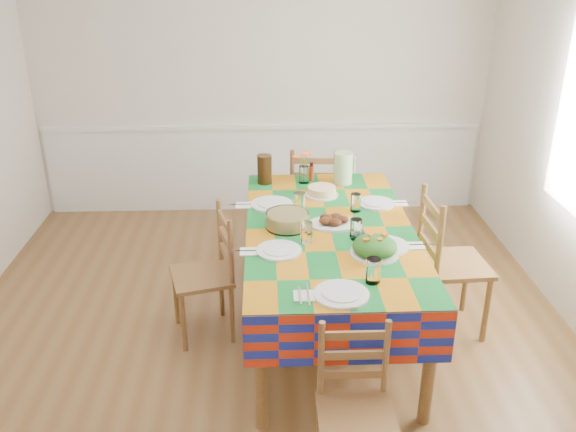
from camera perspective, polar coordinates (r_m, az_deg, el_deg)
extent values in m
cube|color=brown|center=(4.37, -2.13, -12.46)|extent=(4.50, 5.00, 0.04)
cube|color=beige|center=(6.16, -2.49, 12.49)|extent=(4.50, 0.04, 2.70)
cube|color=silver|center=(6.22, -2.42, 8.33)|extent=(4.41, 0.06, 0.04)
cube|color=silver|center=(6.37, -2.35, 4.47)|extent=(4.41, 0.03, 0.90)
cylinder|color=brown|center=(3.53, -2.58, -14.37)|extent=(0.08, 0.08, 0.77)
cylinder|color=brown|center=(3.64, 13.08, -13.64)|extent=(0.08, 0.08, 0.77)
cylinder|color=brown|center=(5.18, -2.57, -1.00)|extent=(0.08, 0.08, 0.77)
cylinder|color=brown|center=(5.26, 7.89, -0.81)|extent=(0.08, 0.08, 0.77)
cube|color=brown|center=(4.16, 3.92, -1.42)|extent=(1.09, 2.06, 0.04)
cube|color=red|center=(4.15, 3.93, -1.12)|extent=(1.13, 2.11, 0.01)
cube|color=red|center=(4.20, -3.83, -3.31)|extent=(0.01, 2.11, 0.33)
cube|color=red|center=(4.32, 11.35, -2.98)|extent=(0.01, 2.11, 0.33)
cube|color=red|center=(3.33, 5.76, -11.46)|extent=(1.13, 0.01, 0.33)
cube|color=red|center=(5.18, 2.67, 2.15)|extent=(1.13, 0.01, 0.33)
cylinder|color=white|center=(3.37, 5.02, -7.30)|extent=(0.31, 0.31, 0.02)
cylinder|color=white|center=(3.36, 5.02, -7.13)|extent=(0.22, 0.22, 0.01)
cylinder|color=white|center=(3.48, 7.96, -5.09)|extent=(0.09, 0.09, 0.15)
cube|color=white|center=(3.35, 1.50, -7.47)|extent=(0.11, 0.11, 0.01)
cube|color=silver|center=(3.35, 1.11, -7.39)|extent=(0.01, 0.19, 0.00)
cube|color=silver|center=(3.35, 1.90, -7.37)|extent=(0.01, 0.23, 0.00)
cylinder|color=white|center=(3.81, -0.86, -3.24)|extent=(0.29, 0.29, 0.01)
cylinder|color=white|center=(3.81, -0.86, -3.10)|extent=(0.20, 0.20, 0.01)
cylinder|color=white|center=(3.91, 1.72, -1.54)|extent=(0.08, 0.08, 0.14)
cube|color=white|center=(3.82, -3.72, -3.34)|extent=(0.11, 0.11, 0.01)
cube|color=silver|center=(3.81, -4.04, -3.28)|extent=(0.18, 0.01, 0.00)
cube|color=silver|center=(3.81, -3.41, -3.27)|extent=(0.21, 0.01, 0.00)
cylinder|color=white|center=(4.49, -1.53, 1.11)|extent=(0.31, 0.31, 0.02)
cylinder|color=white|center=(4.48, -1.53, 1.24)|extent=(0.22, 0.22, 0.01)
cylinder|color=white|center=(4.34, 1.07, 1.25)|extent=(0.09, 0.09, 0.15)
cube|color=white|center=(4.49, -4.16, 1.01)|extent=(0.11, 0.11, 0.01)
cube|color=silver|center=(4.49, -4.46, 1.07)|extent=(0.20, 0.01, 0.00)
cube|color=silver|center=(4.49, -3.87, 1.08)|extent=(0.23, 0.01, 0.00)
cylinder|color=white|center=(3.92, 9.18, -2.75)|extent=(0.29, 0.29, 0.01)
cylinder|color=white|center=(3.92, 9.19, -2.61)|extent=(0.20, 0.20, 0.01)
cylinder|color=white|center=(3.98, 6.36, -1.20)|extent=(0.08, 0.08, 0.14)
cube|color=white|center=(3.97, 11.88, -2.73)|extent=(0.11, 0.11, 0.01)
cube|color=silver|center=(3.96, 11.59, -2.67)|extent=(0.18, 0.01, 0.00)
cube|color=silver|center=(3.97, 12.18, -2.65)|extent=(0.21, 0.01, 0.00)
cylinder|color=white|center=(4.55, 8.24, 1.19)|extent=(0.27, 0.27, 0.01)
cylinder|color=white|center=(4.55, 8.24, 1.31)|extent=(0.19, 0.19, 0.01)
cylinder|color=white|center=(4.39, 6.33, 1.26)|extent=(0.08, 0.08, 0.13)
cube|color=white|center=(4.59, 10.48, 1.18)|extent=(0.10, 0.10, 0.01)
cube|color=silver|center=(4.59, 10.24, 1.23)|extent=(0.17, 0.01, 0.00)
cube|color=silver|center=(4.60, 10.73, 1.24)|extent=(0.20, 0.01, 0.00)
ellipsoid|color=white|center=(4.18, 4.25, -0.75)|extent=(0.35, 0.25, 0.02)
ellipsoid|color=#331608|center=(4.17, 5.10, -0.31)|extent=(0.09, 0.08, 0.05)
ellipsoid|color=#331608|center=(4.21, 4.50, -0.08)|extent=(0.09, 0.08, 0.05)
ellipsoid|color=#331608|center=(4.19, 3.61, -0.16)|extent=(0.09, 0.08, 0.05)
ellipsoid|color=#331608|center=(4.14, 3.54, -0.45)|extent=(0.09, 0.08, 0.05)
ellipsoid|color=#331608|center=(4.13, 4.41, -0.58)|extent=(0.09, 0.08, 0.05)
cylinder|color=white|center=(3.82, 8.08, -3.46)|extent=(0.31, 0.31, 0.01)
ellipsoid|color=#134010|center=(3.80, 8.13, -2.82)|extent=(0.28, 0.28, 0.12)
cube|color=#FD5C16|center=(3.73, 7.33, -2.21)|extent=(0.04, 0.03, 0.01)
cube|color=#FD5C16|center=(3.79, 7.80, -1.79)|extent=(0.04, 0.04, 0.01)
cube|color=#FD5C16|center=(3.75, 8.57, -2.18)|extent=(0.03, 0.04, 0.01)
cube|color=#FD5C16|center=(3.81, 9.01, -1.76)|extent=(0.04, 0.04, 0.01)
cylinder|color=white|center=(4.12, -0.06, -0.38)|extent=(0.30, 0.30, 0.11)
cylinder|color=#DCC174|center=(4.12, -0.06, -0.39)|extent=(0.27, 0.27, 0.09)
cylinder|color=white|center=(4.68, 3.17, 2.01)|extent=(0.25, 0.25, 0.01)
cylinder|color=beige|center=(4.66, 3.18, 2.41)|extent=(0.21, 0.21, 0.06)
cube|color=black|center=(4.06, 6.44, -1.71)|extent=(0.12, 0.30, 0.01)
cube|color=black|center=(4.08, 7.11, -1.58)|extent=(0.06, 0.31, 0.01)
cylinder|color=white|center=(4.90, 1.50, 3.91)|extent=(0.08, 0.08, 0.14)
cylinder|color=#407727|center=(4.88, 1.23, 4.45)|extent=(0.01, 0.01, 0.20)
ellipsoid|color=#FD5C16|center=(4.85, 0.82, 5.58)|extent=(0.07, 0.07, 0.02)
cylinder|color=#407727|center=(4.90, 1.70, 4.50)|extent=(0.01, 0.01, 0.20)
ellipsoid|color=#FD5C16|center=(4.88, 2.01, 5.90)|extent=(0.07, 0.07, 0.02)
cylinder|color=#407727|center=(4.87, 1.51, 4.38)|extent=(0.01, 0.01, 0.20)
ellipsoid|color=#FD5C16|center=(4.80, 1.55, 5.82)|extent=(0.07, 0.07, 0.02)
cylinder|color=red|center=(4.95, 2.20, 4.19)|extent=(0.04, 0.04, 0.15)
cylinder|color=#A8D596|center=(4.90, 5.19, 4.51)|extent=(0.15, 0.15, 0.25)
cylinder|color=black|center=(4.88, -2.21, 4.39)|extent=(0.12, 0.12, 0.23)
cube|color=white|center=(3.26, 5.81, -8.50)|extent=(0.08, 0.03, 0.02)
cylinder|color=brown|center=(3.46, 2.96, -19.19)|extent=(0.03, 0.03, 0.41)
cylinder|color=brown|center=(3.50, 8.68, -18.87)|extent=(0.03, 0.03, 0.41)
cube|color=brown|center=(3.22, 6.40, -18.07)|extent=(0.39, 0.37, 0.03)
cylinder|color=brown|center=(3.19, 3.12, -13.33)|extent=(0.03, 0.03, 0.46)
cylinder|color=brown|center=(3.23, 9.14, -13.05)|extent=(0.03, 0.03, 0.46)
cube|color=brown|center=(3.26, 6.08, -14.50)|extent=(0.33, 0.02, 0.05)
cube|color=brown|center=(3.19, 6.17, -12.81)|extent=(0.33, 0.02, 0.05)
cube|color=brown|center=(3.12, 6.27, -11.04)|extent=(0.33, 0.02, 0.05)
cylinder|color=brown|center=(5.81, 4.15, 0.14)|extent=(0.04, 0.04, 0.47)
cylinder|color=brown|center=(5.80, 0.46, 0.18)|extent=(0.04, 0.04, 0.47)
cylinder|color=brown|center=(5.49, 4.28, -1.35)|extent=(0.04, 0.04, 0.47)
cylinder|color=brown|center=(5.48, 0.38, -1.31)|extent=(0.04, 0.04, 0.47)
cube|color=brown|center=(5.54, 2.36, 1.78)|extent=(0.46, 0.44, 0.03)
cylinder|color=brown|center=(5.28, 4.45, 3.44)|extent=(0.04, 0.04, 0.52)
cylinder|color=brown|center=(5.28, 0.39, 3.49)|extent=(0.04, 0.04, 0.52)
cube|color=brown|center=(5.32, 2.40, 2.42)|extent=(0.37, 0.05, 0.05)
cube|color=brown|center=(5.27, 2.43, 3.78)|extent=(0.37, 0.05, 0.05)
cube|color=brown|center=(5.22, 2.45, 5.17)|extent=(0.37, 0.05, 0.05)
cylinder|color=brown|center=(4.57, -10.44, -7.42)|extent=(0.04, 0.04, 0.45)
cylinder|color=brown|center=(4.27, -9.76, -9.84)|extent=(0.04, 0.04, 0.45)
cylinder|color=brown|center=(4.61, -6.25, -6.83)|extent=(0.04, 0.04, 0.45)
cylinder|color=brown|center=(4.31, -5.25, -9.18)|extent=(0.04, 0.04, 0.45)
cube|color=brown|center=(4.31, -8.11, -5.59)|extent=(0.50, 0.51, 0.03)
cylinder|color=brown|center=(4.39, -6.39, -1.49)|extent=(0.04, 0.04, 0.50)
cylinder|color=brown|center=(4.07, -5.36, -3.56)|extent=(0.04, 0.04, 0.50)
cube|color=brown|center=(4.27, -5.84, -3.69)|extent=(0.11, 0.35, 0.05)
cube|color=brown|center=(4.22, -5.92, -2.13)|extent=(0.11, 0.35, 0.05)
cube|color=brown|center=(4.16, -5.99, -0.52)|extent=(0.11, 0.35, 0.05)
cylinder|color=brown|center=(4.50, 18.06, -8.41)|extent=(0.04, 0.04, 0.50)
cylinder|color=brown|center=(4.82, 16.27, -5.91)|extent=(0.04, 0.04, 0.50)
cylinder|color=brown|center=(4.37, 13.44, -8.86)|extent=(0.04, 0.04, 0.50)
cylinder|color=brown|center=(4.70, 11.94, -6.25)|extent=(0.04, 0.04, 0.50)
cube|color=brown|center=(4.46, 15.29, -4.38)|extent=(0.47, 0.49, 0.03)
cylinder|color=brown|center=(4.11, 13.99, -2.66)|extent=(0.04, 0.04, 0.56)
cylinder|color=brown|center=(4.46, 12.38, -0.36)|extent=(0.04, 0.04, 0.56)
cube|color=brown|center=(4.33, 13.02, -2.80)|extent=(0.04, 0.40, 0.06)
cube|color=brown|center=(4.27, 13.19, -1.06)|extent=(0.04, 0.40, 0.06)
cube|color=brown|center=(4.21, 13.38, 0.73)|extent=(0.04, 0.40, 0.06)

